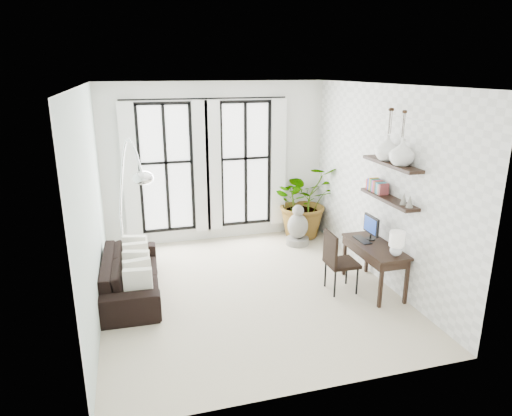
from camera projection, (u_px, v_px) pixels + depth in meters
name	position (u px, v px, depth m)	size (l,w,h in m)	color
floor	(248.00, 291.00, 7.33)	(5.00, 5.00, 0.00)	beige
ceiling	(247.00, 85.00, 6.40)	(5.00, 5.00, 0.00)	white
wall_left	(90.00, 207.00, 6.28)	(5.00, 5.00, 0.00)	silver
wall_right	(381.00, 185.00, 7.45)	(5.00, 5.00, 0.00)	white
wall_back	(216.00, 163.00, 9.17)	(4.50, 4.50, 0.00)	white
windows	(207.00, 166.00, 9.06)	(3.26, 0.13, 2.65)	white
wall_shelves	(388.00, 184.00, 6.98)	(0.25, 1.30, 0.60)	black
sofa	(131.00, 275.00, 7.18)	(2.15, 0.84, 0.63)	black
throw_pillows	(137.00, 263.00, 7.15)	(0.40, 1.52, 0.40)	silver
plant	(305.00, 200.00, 9.54)	(1.41, 1.23, 1.57)	#2D7228
desk	(377.00, 249.00, 7.15)	(0.54, 1.28, 1.15)	black
desk_chair	(337.00, 258.00, 7.16)	(0.48, 0.48, 0.99)	black
arc_lamp	(129.00, 173.00, 7.22)	(0.74, 1.25, 2.39)	silver
buddha	(298.00, 228.00, 9.18)	(0.46, 0.46, 0.83)	gray
vase_a	(402.00, 152.00, 6.56)	(0.37, 0.37, 0.38)	white
vase_b	(387.00, 148.00, 6.92)	(0.37, 0.37, 0.38)	white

